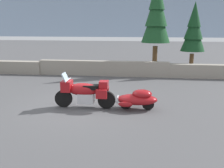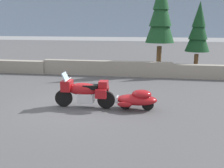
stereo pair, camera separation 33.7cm
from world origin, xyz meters
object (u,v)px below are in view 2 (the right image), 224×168
(touring_motorcycle, at_px, (84,91))
(pine_tree_secondary, at_px, (198,29))
(car_shaped_trailer, at_px, (137,99))
(pine_tree_tall, at_px, (161,13))

(touring_motorcycle, bearing_deg, pine_tree_secondary, 55.01)
(car_shaped_trailer, bearing_deg, touring_motorcycle, -178.68)
(touring_motorcycle, bearing_deg, car_shaped_trailer, 1.32)
(pine_tree_tall, relative_size, pine_tree_secondary, 1.35)
(car_shaped_trailer, relative_size, pine_tree_secondary, 0.49)
(car_shaped_trailer, distance_m, pine_tree_secondary, 8.38)
(pine_tree_secondary, bearing_deg, touring_motorcycle, -124.99)
(touring_motorcycle, height_order, car_shaped_trailer, touring_motorcycle)
(touring_motorcycle, relative_size, car_shaped_trailer, 1.05)
(car_shaped_trailer, distance_m, pine_tree_tall, 8.19)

